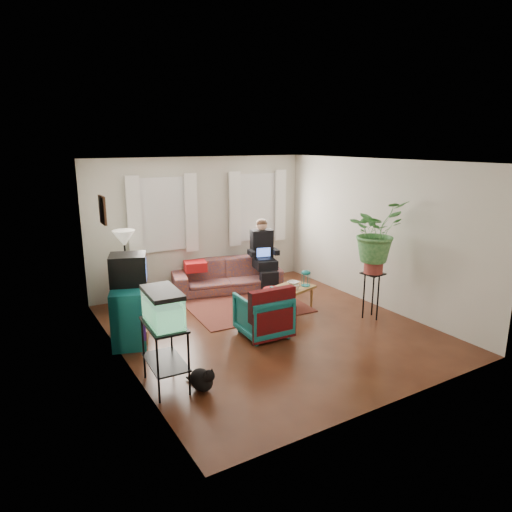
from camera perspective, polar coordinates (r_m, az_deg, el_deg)
floor at (r=7.31m, az=1.63°, el=-9.05°), size 4.50×5.00×0.01m
ceiling at (r=6.73m, az=1.78°, el=11.76°), size 4.50×5.00×0.01m
wall_back at (r=9.07m, az=-6.83°, el=4.01°), size 4.50×0.01×2.60m
wall_front at (r=5.06m, az=17.14°, el=-4.69°), size 4.50×0.01×2.60m
wall_left at (r=6.04m, az=-16.63°, el=-1.62°), size 0.01×5.00×2.60m
wall_right at (r=8.31m, az=14.92°, el=2.70°), size 0.01×5.00×2.60m
window_left at (r=8.72m, az=-11.64°, el=5.08°), size 1.08×0.04×1.38m
window_right at (r=9.58m, az=0.04°, el=6.16°), size 1.08×0.04×1.38m
curtains_left at (r=8.65m, az=-11.47°, el=5.01°), size 1.36×0.06×1.50m
curtains_right at (r=9.51m, az=0.29°, el=6.10°), size 1.36×0.06×1.50m
picture_frame at (r=6.73m, az=-18.57°, el=5.47°), size 0.04×0.32×0.40m
area_rug at (r=8.24m, az=-1.21°, el=-6.27°), size 2.10×1.73×0.01m
sofa at (r=9.00m, az=-3.73°, el=-1.80°), size 2.25×1.32×0.83m
seated_person at (r=9.14m, az=0.90°, el=-0.12°), size 0.67×0.76×1.26m
side_table at (r=8.34m, az=-15.76°, el=-3.91°), size 0.64×0.64×0.74m
table_lamp at (r=8.16m, az=-16.08°, el=0.69°), size 0.48×0.48×0.68m
dresser at (r=7.02m, az=-15.54°, el=-6.90°), size 0.75×1.04×0.84m
crt_tv at (r=6.91m, az=-15.69°, el=-1.61°), size 0.64×0.61×0.45m
aquarium_stand at (r=5.66m, az=-11.27°, el=-12.10°), size 0.44×0.74×0.81m
aquarium at (r=5.42m, az=-11.58°, el=-6.23°), size 0.40×0.68×0.43m
black_cat at (r=5.62m, az=-6.84°, el=-14.86°), size 0.31×0.42×0.33m
armchair at (r=6.95m, az=0.91°, el=-7.08°), size 0.74×0.69×0.73m
serape_throw at (r=6.67m, az=2.10°, el=-6.63°), size 0.74×0.20×0.60m
coffee_table at (r=7.99m, az=3.97°, el=-5.46°), size 1.09×0.80×0.41m
cup_a at (r=7.70m, az=3.49°, el=-4.30°), size 0.14×0.14×0.09m
cup_b at (r=7.86m, az=5.12°, el=-3.96°), size 0.11×0.11×0.08m
bowl at (r=8.17m, az=4.67°, el=-3.35°), size 0.24×0.24×0.05m
snack_tray at (r=7.80m, az=2.00°, el=-4.21°), size 0.38×0.38×0.04m
birdcage at (r=8.07m, az=6.25°, el=-2.75°), size 0.20×0.20×0.28m
plant_stand at (r=7.84m, az=14.24°, el=-4.81°), size 0.36×0.36×0.78m
potted_plant at (r=7.59m, az=14.66°, el=1.86°), size 0.96×0.85×0.99m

